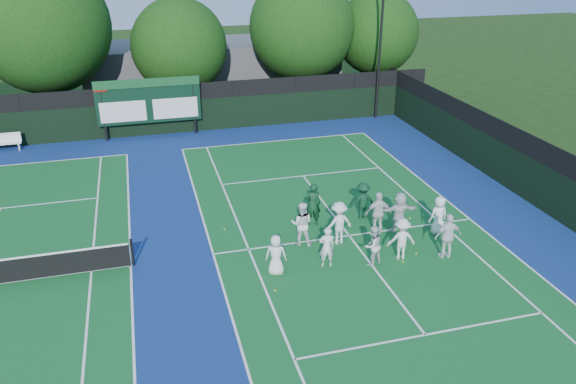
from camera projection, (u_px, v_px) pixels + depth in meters
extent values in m
plane|color=#18340E|center=(358.00, 248.00, 21.67)|extent=(120.00, 120.00, 0.00)
cube|color=navy|center=(200.00, 256.00, 21.10)|extent=(34.00, 32.00, 0.01)
cube|color=#125A24|center=(349.00, 236.00, 22.54)|extent=(10.97, 23.77, 0.00)
cube|color=white|center=(276.00, 141.00, 32.97)|extent=(10.97, 0.08, 0.00)
cube|color=white|center=(213.00, 254.00, 21.22)|extent=(0.08, 23.77, 0.00)
cube|color=white|center=(470.00, 219.00, 23.86)|extent=(0.08, 23.77, 0.00)
cube|color=white|center=(249.00, 249.00, 21.55)|extent=(0.08, 23.77, 0.00)
cube|color=white|center=(441.00, 223.00, 23.53)|extent=(0.08, 23.77, 0.00)
cube|color=white|center=(425.00, 335.00, 16.93)|extent=(8.23, 0.08, 0.00)
cube|color=white|center=(303.00, 176.00, 28.16)|extent=(8.23, 0.08, 0.00)
cube|color=white|center=(349.00, 236.00, 22.54)|extent=(0.08, 12.80, 0.00)
cube|color=white|center=(20.00, 164.00, 29.60)|extent=(10.97, 0.08, 0.00)
cube|color=white|center=(131.00, 265.00, 20.49)|extent=(0.08, 23.77, 0.00)
cube|color=white|center=(91.00, 271.00, 20.16)|extent=(0.08, 23.77, 0.00)
cube|color=white|center=(0.00, 208.00, 24.79)|extent=(8.23, 0.08, 0.00)
cube|color=black|center=(167.00, 118.00, 33.85)|extent=(34.00, 0.08, 2.00)
cube|color=black|center=(165.00, 93.00, 33.23)|extent=(34.00, 0.05, 1.00)
cube|color=black|center=(545.00, 189.00, 24.29)|extent=(0.08, 32.00, 2.00)
cube|color=black|center=(551.00, 157.00, 23.67)|extent=(0.05, 32.00, 1.00)
cylinder|color=black|center=(103.00, 112.00, 32.32)|extent=(0.16, 0.16, 3.50)
cylinder|color=black|center=(194.00, 105.00, 33.57)|extent=(0.16, 0.16, 3.50)
cube|color=black|center=(149.00, 101.00, 32.76)|extent=(6.00, 0.15, 2.60)
cube|color=#154B23|center=(147.00, 83.00, 32.21)|extent=(6.00, 0.05, 0.50)
cube|color=silver|center=(123.00, 112.00, 32.52)|extent=(2.60, 0.04, 1.20)
cube|color=silver|center=(175.00, 108.00, 33.24)|extent=(2.60, 0.04, 1.20)
cube|color=maroon|center=(100.00, 88.00, 31.63)|extent=(0.70, 0.04, 0.50)
cube|color=#555459|center=(213.00, 70.00, 41.41)|extent=(18.00, 6.00, 4.00)
cylinder|color=black|center=(380.00, 41.00, 35.17)|extent=(0.16, 0.16, 10.00)
cylinder|color=black|center=(132.00, 252.00, 20.30)|extent=(0.10, 0.10, 1.10)
cube|color=white|center=(6.00, 143.00, 31.31)|extent=(1.58, 0.46, 0.06)
cube|color=white|center=(6.00, 137.00, 31.33)|extent=(1.57, 0.10, 0.52)
cube|color=white|center=(19.00, 146.00, 31.56)|extent=(0.07, 0.37, 0.42)
cylinder|color=black|center=(55.00, 101.00, 35.09)|extent=(0.44, 0.44, 3.14)
sphere|color=#10350C|center=(42.00, 26.00, 33.20)|extent=(7.99, 7.99, 7.99)
sphere|color=#10350C|center=(55.00, 38.00, 33.94)|extent=(5.59, 5.59, 5.59)
cylinder|color=black|center=(183.00, 99.00, 37.17)|extent=(0.44, 0.44, 2.30)
sphere|color=#10350C|center=(179.00, 46.00, 35.75)|extent=(6.09, 6.09, 6.09)
sphere|color=#10350C|center=(189.00, 55.00, 36.41)|extent=(4.26, 4.26, 4.26)
cylinder|color=black|center=(301.00, 87.00, 39.04)|extent=(0.44, 0.44, 2.79)
sphere|color=#10350C|center=(302.00, 28.00, 37.36)|extent=(7.04, 7.04, 7.04)
sphere|color=#10350C|center=(309.00, 37.00, 38.06)|extent=(4.93, 4.93, 4.93)
cylinder|color=black|center=(374.00, 83.00, 40.35)|extent=(0.44, 0.44, 2.72)
sphere|color=#10350C|center=(377.00, 33.00, 38.89)|extent=(5.76, 5.76, 5.76)
sphere|color=#10350C|center=(382.00, 40.00, 39.54)|extent=(4.03, 4.03, 4.03)
sphere|color=yellow|center=(275.00, 290.00, 19.01)|extent=(0.07, 0.07, 0.07)
sphere|color=yellow|center=(410.00, 218.00, 23.89)|extent=(0.07, 0.07, 0.07)
sphere|color=yellow|center=(416.00, 254.00, 21.22)|extent=(0.07, 0.07, 0.07)
sphere|color=yellow|center=(224.00, 229.00, 22.98)|extent=(0.07, 0.07, 0.07)
sphere|color=yellow|center=(337.00, 214.00, 24.27)|extent=(0.07, 0.07, 0.07)
sphere|color=yellow|center=(403.00, 262.00, 20.69)|extent=(0.07, 0.07, 0.07)
imported|color=white|center=(276.00, 255.00, 19.71)|extent=(0.86, 0.68, 1.53)
imported|color=silver|center=(327.00, 247.00, 20.16)|extent=(0.63, 0.46, 1.58)
imported|color=silver|center=(372.00, 245.00, 20.32)|extent=(0.90, 0.80, 1.54)
imported|color=silver|center=(402.00, 239.00, 20.66)|extent=(1.12, 0.74, 1.63)
imported|color=white|center=(448.00, 236.00, 20.68)|extent=(1.06, 0.46, 1.79)
imported|color=white|center=(302.00, 224.00, 21.59)|extent=(1.05, 0.94, 1.78)
imported|color=silver|center=(339.00, 223.00, 21.69)|extent=(1.21, 0.81, 1.75)
imported|color=silver|center=(378.00, 213.00, 22.42)|extent=(1.09, 0.56, 1.78)
imported|color=silver|center=(399.00, 212.00, 22.58)|extent=(1.63, 0.67, 1.71)
imported|color=white|center=(439.00, 215.00, 22.44)|extent=(0.84, 0.59, 1.60)
imported|color=#0F381D|center=(313.00, 204.00, 23.07)|extent=(0.74, 0.55, 1.86)
imported|color=#0E3620|center=(363.00, 201.00, 23.66)|extent=(1.05, 0.61, 1.62)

